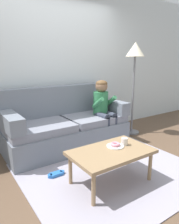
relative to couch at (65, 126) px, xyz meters
name	(u,v)px	position (x,y,z in m)	size (l,w,h in m)	color
ground	(100,164)	(0.08, -0.85, -0.36)	(10.00, 10.00, 0.00)	brown
wall_back	(54,62)	(0.08, 0.55, 1.04)	(8.00, 0.10, 2.80)	silver
area_rug	(111,171)	(0.08, -1.10, -0.35)	(2.21, 1.92, 0.01)	#9993A3
couch	(65,126)	(0.00, 0.00, 0.00)	(2.01, 0.90, 1.00)	slate
coffee_table	(111,154)	(-0.08, -1.29, 0.01)	(0.95, 0.59, 0.41)	#937551
person_child	(103,105)	(0.64, -0.21, 0.32)	(0.34, 0.58, 1.10)	#337A4C
plate	(115,146)	(0.03, -1.23, 0.06)	(0.21, 0.21, 0.01)	white
donut	(115,144)	(0.03, -1.23, 0.09)	(0.12, 0.12, 0.04)	pink
mug	(124,142)	(0.16, -1.26, 0.10)	(0.08, 0.08, 0.09)	silver
toy_controller	(56,175)	(-0.57, -0.81, -0.33)	(0.23, 0.09, 0.05)	blue
floor_lamp	(135,58)	(1.41, -0.15, 1.11)	(0.35, 0.35, 1.76)	slate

